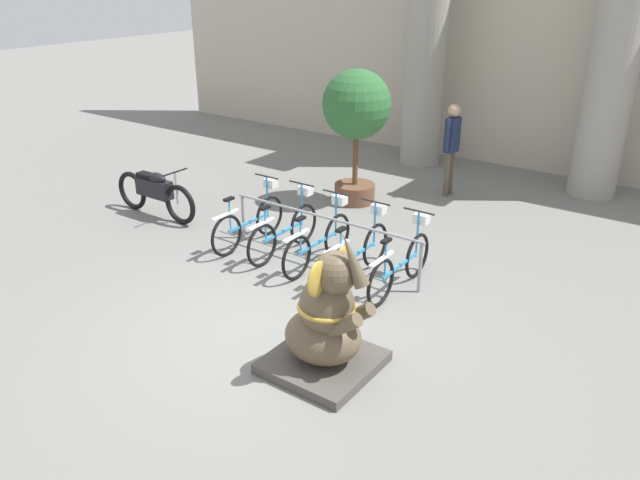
% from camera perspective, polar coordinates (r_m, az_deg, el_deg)
% --- Properties ---
extents(ground_plane, '(60.00, 60.00, 0.00)m').
position_cam_1_polar(ground_plane, '(7.87, -4.20, -8.24)').
color(ground_plane, slate).
extents(building_facade, '(20.00, 0.20, 6.00)m').
position_cam_1_polar(building_facade, '(14.40, 18.83, 17.95)').
color(building_facade, '#BCB29E').
rests_on(building_facade, ground_plane).
extents(column_left, '(1.13, 1.13, 5.16)m').
position_cam_1_polar(column_left, '(14.22, 9.75, 17.23)').
color(column_left, gray).
rests_on(column_left, ground_plane).
extents(column_right, '(1.13, 1.13, 5.16)m').
position_cam_1_polar(column_right, '(13.01, 25.34, 14.80)').
color(column_right, gray).
rests_on(column_right, ground_plane).
extents(bike_rack, '(3.34, 0.05, 0.77)m').
position_cam_1_polar(bike_rack, '(9.32, 0.33, 1.24)').
color(bike_rack, gray).
rests_on(bike_rack, ground_plane).
extents(bicycle_0, '(0.48, 1.71, 1.05)m').
position_cam_1_polar(bicycle_0, '(10.11, -6.40, 1.78)').
color(bicycle_0, black).
rests_on(bicycle_0, ground_plane).
extents(bicycle_1, '(0.48, 1.71, 1.05)m').
position_cam_1_polar(bicycle_1, '(9.72, -3.22, 0.98)').
color(bicycle_1, black).
rests_on(bicycle_1, ground_plane).
extents(bicycle_2, '(0.48, 1.71, 1.05)m').
position_cam_1_polar(bicycle_2, '(9.31, -0.07, -0.05)').
color(bicycle_2, black).
rests_on(bicycle_2, ground_plane).
extents(bicycle_3, '(0.48, 1.71, 1.05)m').
position_cam_1_polar(bicycle_3, '(8.96, 3.51, -1.07)').
color(bicycle_3, black).
rests_on(bicycle_3, ground_plane).
extents(bicycle_4, '(0.48, 1.71, 1.05)m').
position_cam_1_polar(bicycle_4, '(8.68, 7.45, -2.10)').
color(bicycle_4, black).
rests_on(bicycle_4, ground_plane).
extents(elephant_statue, '(1.15, 1.15, 1.74)m').
position_cam_1_polar(elephant_statue, '(6.87, 0.59, -7.60)').
color(elephant_statue, '#4C4742').
rests_on(elephant_statue, ground_plane).
extents(motorcycle, '(1.99, 0.55, 0.95)m').
position_cam_1_polar(motorcycle, '(11.55, -14.84, 4.28)').
color(motorcycle, black).
rests_on(motorcycle, ground_plane).
extents(person_pedestrian, '(0.24, 0.47, 1.79)m').
position_cam_1_polar(person_pedestrian, '(12.36, 11.95, 8.85)').
color(person_pedestrian, brown).
rests_on(person_pedestrian, ground_plane).
extents(potted_tree, '(1.26, 1.26, 2.50)m').
position_cam_1_polar(potted_tree, '(11.59, 3.35, 11.50)').
color(potted_tree, brown).
rests_on(potted_tree, ground_plane).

